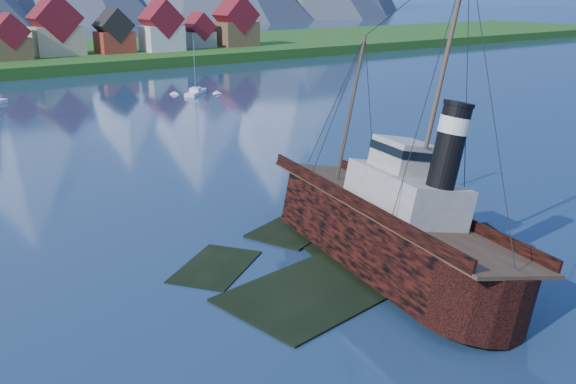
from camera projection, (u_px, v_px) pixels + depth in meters
ground at (348, 264)px, 52.44m from camera, size 1400.00×1400.00×0.00m
shoal at (347, 255)px, 55.20m from camera, size 31.71×21.24×1.14m
tugboat_wreck at (366, 222)px, 52.70m from camera, size 7.57×32.61×25.84m
sailboat_d at (196, 93)px, 135.96m from camera, size 7.79×7.54×11.84m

